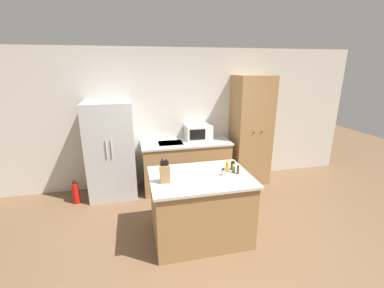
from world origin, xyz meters
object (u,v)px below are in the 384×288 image
refrigerator (111,150)px  spice_bottle_pale_salt (238,170)px  microwave (198,132)px  spice_bottle_tall_dark (233,166)px  knife_block (165,174)px  fire_extinguisher (76,193)px  spice_bottle_amber_oil (234,169)px  spice_bottle_green_herb (223,172)px  spice_bottle_short_red (227,166)px  pantry_cabinet (251,130)px

refrigerator → spice_bottle_pale_salt: (1.72, -1.57, 0.11)m
microwave → spice_bottle_tall_dark: 1.55m
knife_block → fire_extinguisher: size_ratio=0.75×
spice_bottle_amber_oil → spice_bottle_green_herb: bearing=-161.4°
knife_block → spice_bottle_green_herb: bearing=3.3°
microwave → spice_bottle_tall_dark: size_ratio=4.02×
spice_bottle_tall_dark → spice_bottle_green_herb: 0.25m
refrigerator → spice_bottle_green_herb: (1.51, -1.57, 0.10)m
knife_block → spice_bottle_amber_oil: bearing=6.1°
spice_bottle_short_red → spice_bottle_pale_salt: bearing=-41.3°
pantry_cabinet → spice_bottle_pale_salt: pantry_cabinet is taller
spice_bottle_pale_salt → spice_bottle_green_herb: bearing=-179.7°
spice_bottle_tall_dark → spice_bottle_short_red: size_ratio=0.74×
spice_bottle_tall_dark → pantry_cabinet: bearing=56.8°
microwave → knife_block: size_ratio=1.55×
spice_bottle_short_red → spice_bottle_green_herb: 0.14m
pantry_cabinet → microwave: 1.05m
spice_bottle_tall_dark → spice_bottle_amber_oil: size_ratio=1.13×
spice_bottle_amber_oil → refrigerator: bearing=138.0°
knife_block → spice_bottle_tall_dark: 0.99m
refrigerator → microwave: bearing=4.4°
knife_block → spice_bottle_short_red: bearing=9.7°
pantry_cabinet → spice_bottle_tall_dark: (-0.95, -1.45, -0.09)m
refrigerator → microwave: refrigerator is taller
refrigerator → spice_bottle_pale_salt: refrigerator is taller
pantry_cabinet → fire_extinguisher: pantry_cabinet is taller
microwave → fire_extinguisher: bearing=-172.3°
microwave → spice_bottle_short_red: bearing=-90.3°
pantry_cabinet → knife_block: pantry_cabinet is taller
refrigerator → spice_bottle_green_herb: bearing=-46.1°
spice_bottle_green_herb → spice_bottle_pale_salt: (0.21, 0.00, 0.01)m
spice_bottle_tall_dark → spice_bottle_green_herb: (-0.20, -0.16, -0.01)m
refrigerator → spice_bottle_amber_oil: size_ratio=15.74×
spice_bottle_short_red → spice_bottle_pale_salt: (0.11, -0.10, -0.02)m
spice_bottle_green_herb → microwave: bearing=86.6°
spice_bottle_amber_oil → spice_bottle_green_herb: spice_bottle_amber_oil is taller
pantry_cabinet → fire_extinguisher: (-3.29, -0.21, -0.87)m
knife_block → spice_bottle_amber_oil: (0.94, 0.10, -0.07)m
microwave → spice_bottle_amber_oil: (0.07, -1.64, -0.10)m
spice_bottle_green_herb → knife_block: bearing=-176.7°
spice_bottle_short_red → knife_block: bearing=-170.3°
pantry_cabinet → fire_extinguisher: bearing=-176.4°
spice_bottle_green_herb → fire_extinguisher: (-2.15, 1.39, -0.76)m
spice_bottle_short_red → fire_extinguisher: spice_bottle_short_red is taller
spice_bottle_pale_salt → fire_extinguisher: size_ratio=0.29×
microwave → refrigerator: bearing=-175.6°
spice_bottle_short_red → fire_extinguisher: bearing=150.0°
spice_bottle_tall_dark → fire_extinguisher: spice_bottle_tall_dark is taller
spice_bottle_green_herb → fire_extinguisher: 2.67m
refrigerator → knife_block: refrigerator is taller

